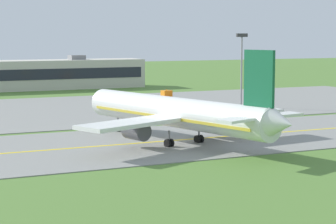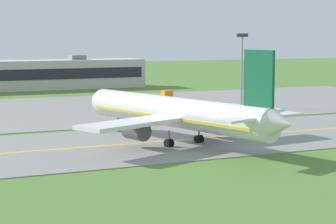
{
  "view_description": "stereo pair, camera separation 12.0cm",
  "coord_description": "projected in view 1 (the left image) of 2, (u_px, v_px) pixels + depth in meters",
  "views": [
    {
      "loc": [
        -38.61,
        -78.92,
        14.37
      ],
      "look_at": [
        -1.12,
        0.36,
        4.0
      ],
      "focal_mm": 69.68,
      "sensor_mm": 36.0,
      "label": 1
    },
    {
      "loc": [
        -38.5,
        -78.97,
        14.37
      ],
      "look_at": [
        -1.12,
        0.36,
        4.0
      ],
      "focal_mm": 69.68,
      "sensor_mm": 36.0,
      "label": 2
    }
  ],
  "objects": [
    {
      "name": "ground_plane",
      "position": [
        177.0,
        141.0,
        88.93
      ],
      "size": [
        500.0,
        500.0,
        0.0
      ],
      "primitive_type": "plane",
      "color": "#517A33"
    },
    {
      "name": "apron_light_mast",
      "position": [
        242.0,
        61.0,
        129.35
      ],
      "size": [
        2.4,
        0.5,
        14.7
      ],
      "color": "gray",
      "rests_on": "ground"
    },
    {
      "name": "taxiway_strip",
      "position": [
        177.0,
        141.0,
        88.92
      ],
      "size": [
        240.0,
        28.0,
        0.1
      ],
      "primitive_type": "cube",
      "color": "gray",
      "rests_on": "ground"
    },
    {
      "name": "taxiway_centreline",
      "position": [
        177.0,
        140.0,
        88.92
      ],
      "size": [
        220.0,
        0.6,
        0.01
      ],
      "primitive_type": "cube",
      "color": "yellow",
      "rests_on": "taxiway_strip"
    },
    {
      "name": "apron_pad",
      "position": [
        130.0,
        107.0,
        130.88
      ],
      "size": [
        140.0,
        52.0,
        0.1
      ],
      "primitive_type": "cube",
      "color": "gray",
      "rests_on": "ground"
    },
    {
      "name": "airplane_lead",
      "position": [
        177.0,
        113.0,
        86.13
      ],
      "size": [
        32.04,
        39.17,
        12.7
      ],
      "color": "white",
      "rests_on": "ground"
    },
    {
      "name": "terminal_building",
      "position": [
        34.0,
        75.0,
        172.26
      ],
      "size": [
        59.9,
        10.33,
        8.96
      ],
      "color": "beige",
      "rests_on": "ground"
    },
    {
      "name": "service_truck_catering",
      "position": [
        169.0,
        96.0,
        141.01
      ],
      "size": [
        2.82,
        6.57,
        2.59
      ],
      "color": "orange",
      "rests_on": "ground"
    },
    {
      "name": "service_truck_fuel",
      "position": [
        177.0,
        106.0,
        118.2
      ],
      "size": [
        2.62,
        6.11,
        2.65
      ],
      "color": "yellow",
      "rests_on": "ground"
    }
  ]
}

